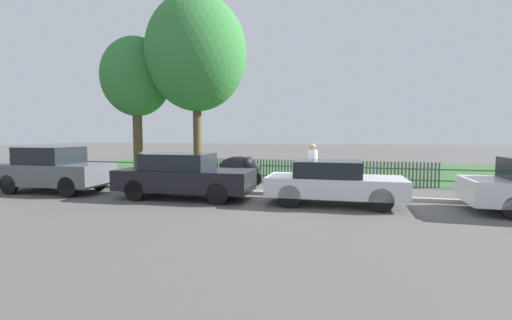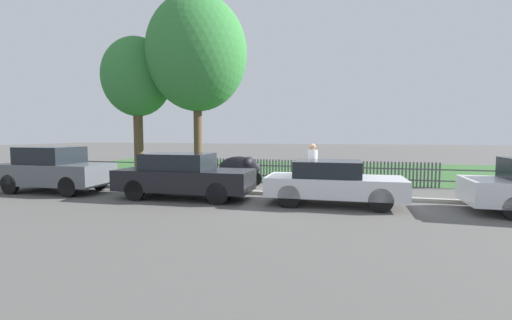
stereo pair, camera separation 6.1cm
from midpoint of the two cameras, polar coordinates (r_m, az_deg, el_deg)
ground_plane at (r=11.39m, az=5.94°, el=-6.08°), size 120.00×120.00×0.00m
kerb_stone at (r=11.48m, az=6.02°, el=-5.70°), size 31.04×0.20×0.12m
grass_strip at (r=20.01m, az=9.70°, el=-1.60°), size 31.04×11.17×0.01m
park_fence at (r=14.44m, az=7.85°, el=-1.93°), size 31.04×0.05×0.98m
parked_car_silver_hatchback at (r=14.05m, az=-30.43°, el=-1.37°), size 3.83×1.71×1.61m
parked_car_black_saloon at (r=11.17m, az=-11.85°, el=-2.54°), size 4.36×1.75×1.44m
parked_car_navy_estate at (r=10.20m, az=12.79°, el=-3.59°), size 3.91×1.68×1.29m
covered_motorcycle at (r=13.69m, az=-2.50°, el=-1.37°), size 1.87×0.71×1.17m
tree_nearest_kerb at (r=19.52m, az=-19.13°, el=12.81°), size 3.58×3.58×7.12m
tree_behind_motorcycle at (r=18.42m, az=-9.71°, el=17.06°), size 5.09×5.09×9.08m
pedestrian_near_fence at (r=12.27m, az=9.53°, el=-0.77°), size 0.49×0.49×1.72m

